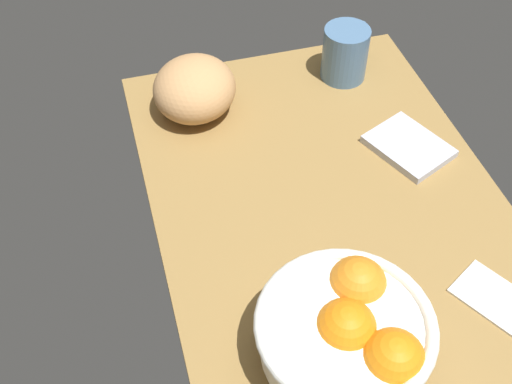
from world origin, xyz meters
The scene contains 6 objects.
ground_plane centered at (0.00, 0.00, -1.50)cm, with size 82.54×53.14×3.00cm, color olive.
fruit_bowl centered at (22.15, -7.06, 6.07)cm, with size 21.63×21.63×10.84cm.
bread_loaf centered at (-28.99, -15.10, 4.90)cm, with size 15.05×14.03×9.80cm, color tan.
napkin_folded centered at (-10.01, 16.54, 0.66)cm, with size 12.62×9.88×1.33cm, color silver.
napkin_spare centered at (20.40, 15.95, 0.41)cm, with size 12.14×7.09×0.81cm, color silver.
mug centered at (-31.58, 13.37, 4.93)cm, with size 10.45×10.89×9.85cm.
Camera 1 is at (55.86, -28.14, 74.10)cm, focal length 44.83 mm.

